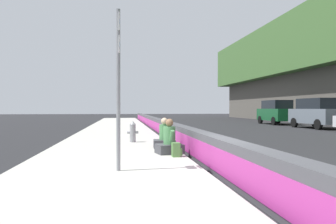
{
  "coord_description": "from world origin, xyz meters",
  "views": [
    {
      "loc": [
        -7.28,
        2.3,
        1.54
      ],
      "look_at": [
        6.13,
        0.44,
        1.38
      ],
      "focal_mm": 35.19,
      "sensor_mm": 36.0,
      "label": 1
    }
  ],
  "objects_px": {
    "parked_car_fourth": "(317,113)",
    "parked_car_midline": "(276,112)",
    "backpack": "(176,150)",
    "seated_person_foreground": "(169,143)",
    "route_sign_post": "(118,78)",
    "fire_hydrant": "(133,131)",
    "seated_person_middle": "(164,138)"
  },
  "relations": [
    {
      "from": "route_sign_post",
      "to": "seated_person_middle",
      "type": "distance_m",
      "value": 4.67
    },
    {
      "from": "parked_car_fourth",
      "to": "backpack",
      "type": "bearing_deg",
      "value": 136.46
    },
    {
      "from": "parked_car_midline",
      "to": "route_sign_post",
      "type": "bearing_deg",
      "value": 146.55
    },
    {
      "from": "route_sign_post",
      "to": "seated_person_foreground",
      "type": "xyz_separation_m",
      "value": [
        2.59,
        -1.52,
        -1.74
      ]
    },
    {
      "from": "seated_person_middle",
      "to": "parked_car_fourth",
      "type": "distance_m",
      "value": 17.56
    },
    {
      "from": "fire_hydrant",
      "to": "parked_car_midline",
      "type": "height_order",
      "value": "parked_car_midline"
    },
    {
      "from": "seated_person_foreground",
      "to": "seated_person_middle",
      "type": "distance_m",
      "value": 1.46
    },
    {
      "from": "route_sign_post",
      "to": "parked_car_midline",
      "type": "bearing_deg",
      "value": -33.45
    },
    {
      "from": "parked_car_fourth",
      "to": "parked_car_midline",
      "type": "distance_m",
      "value": 6.35
    },
    {
      "from": "route_sign_post",
      "to": "parked_car_fourth",
      "type": "distance_m",
      "value": 21.51
    },
    {
      "from": "fire_hydrant",
      "to": "seated_person_foreground",
      "type": "distance_m",
      "value": 3.72
    },
    {
      "from": "seated_person_middle",
      "to": "parked_car_midline",
      "type": "xyz_separation_m",
      "value": [
        17.97,
        -13.0,
        0.71
      ]
    },
    {
      "from": "backpack",
      "to": "parked_car_fourth",
      "type": "distance_m",
      "value": 18.99
    },
    {
      "from": "route_sign_post",
      "to": "fire_hydrant",
      "type": "bearing_deg",
      "value": -4.72
    },
    {
      "from": "route_sign_post",
      "to": "fire_hydrant",
      "type": "height_order",
      "value": "route_sign_post"
    },
    {
      "from": "seated_person_middle",
      "to": "parked_car_midline",
      "type": "bearing_deg",
      "value": -35.87
    },
    {
      "from": "route_sign_post",
      "to": "fire_hydrant",
      "type": "xyz_separation_m",
      "value": [
        6.17,
        -0.51,
        -1.62
      ]
    },
    {
      "from": "route_sign_post",
      "to": "parked_car_fourth",
      "type": "xyz_separation_m",
      "value": [
        15.68,
        -14.69,
        -1.03
      ]
    },
    {
      "from": "parked_car_midline",
      "to": "parked_car_fourth",
      "type": "bearing_deg",
      "value": -178.73
    },
    {
      "from": "backpack",
      "to": "parked_car_fourth",
      "type": "relative_size",
      "value": 0.08
    },
    {
      "from": "seated_person_middle",
      "to": "fire_hydrant",
      "type": "bearing_deg",
      "value": 26.22
    },
    {
      "from": "seated_person_foreground",
      "to": "route_sign_post",
      "type": "bearing_deg",
      "value": 149.59
    },
    {
      "from": "route_sign_post",
      "to": "fire_hydrant",
      "type": "distance_m",
      "value": 6.4
    },
    {
      "from": "seated_person_foreground",
      "to": "backpack",
      "type": "xyz_separation_m",
      "value": [
        -0.66,
        -0.1,
        -0.14
      ]
    },
    {
      "from": "fire_hydrant",
      "to": "parked_car_fourth",
      "type": "xyz_separation_m",
      "value": [
        9.51,
        -14.18,
        0.6
      ]
    },
    {
      "from": "seated_person_foreground",
      "to": "parked_car_fourth",
      "type": "distance_m",
      "value": 18.58
    },
    {
      "from": "seated_person_foreground",
      "to": "parked_car_fourth",
      "type": "bearing_deg",
      "value": -45.17
    },
    {
      "from": "route_sign_post",
      "to": "parked_car_midline",
      "type": "distance_m",
      "value": 26.42
    },
    {
      "from": "route_sign_post",
      "to": "seated_person_middle",
      "type": "bearing_deg",
      "value": -20.95
    },
    {
      "from": "backpack",
      "to": "parked_car_fourth",
      "type": "bearing_deg",
      "value": -43.54
    },
    {
      "from": "seated_person_foreground",
      "to": "backpack",
      "type": "height_order",
      "value": "seated_person_foreground"
    },
    {
      "from": "fire_hydrant",
      "to": "seated_person_foreground",
      "type": "bearing_deg",
      "value": -164.25
    }
  ]
}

